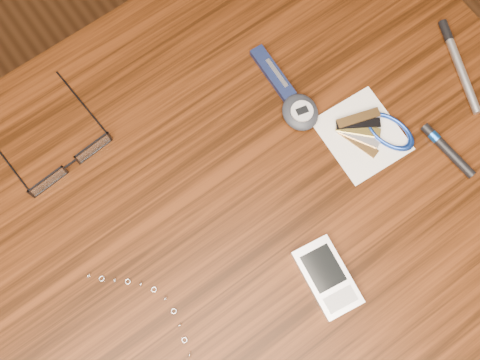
{
  "coord_description": "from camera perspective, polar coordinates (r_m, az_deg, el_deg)",
  "views": [
    {
      "loc": [
        -0.07,
        -0.17,
        1.53
      ],
      "look_at": [
        0.06,
        0.02,
        0.76
      ],
      "focal_mm": 45.0,
      "sensor_mm": 36.0,
      "label": 1
    }
  ],
  "objects": [
    {
      "name": "pda_phone",
      "position": [
        0.79,
        8.27,
        -9.14
      ],
      "size": [
        0.07,
        0.1,
        0.01
      ],
      "color": "silver",
      "rests_on": "desk"
    },
    {
      "name": "pedometer",
      "position": [
        0.84,
        5.74,
        6.43
      ],
      "size": [
        0.06,
        0.07,
        0.02
      ],
      "color": "#20242B",
      "rests_on": "desk"
    },
    {
      "name": "desk",
      "position": [
        0.9,
        -2.5,
        -5.49
      ],
      "size": [
        1.0,
        0.7,
        0.75
      ],
      "color": "#3C1A09",
      "rests_on": "ground"
    },
    {
      "name": "silver_pen",
      "position": [
        0.93,
        19.86,
        10.75
      ],
      "size": [
        0.07,
        0.14,
        0.01
      ],
      "color": "#AEAEB3",
      "rests_on": "desk"
    },
    {
      "name": "black_blue_pen",
      "position": [
        0.87,
        18.97,
        2.82
      ],
      "size": [
        0.02,
        0.09,
        0.01
      ],
      "color": "black",
      "rests_on": "desk"
    },
    {
      "name": "eyeglasses",
      "position": [
        0.84,
        -16.02,
        1.77
      ],
      "size": [
        0.14,
        0.14,
        0.03
      ],
      "color": "black",
      "rests_on": "desk"
    },
    {
      "name": "notepad_keys",
      "position": [
        0.86,
        12.7,
        4.44
      ],
      "size": [
        0.12,
        0.12,
        0.01
      ],
      "color": "silver",
      "rests_on": "desk"
    },
    {
      "name": "ground",
      "position": [
        1.54,
        -1.48,
        -10.21
      ],
      "size": [
        3.8,
        3.8,
        0.0
      ],
      "primitive_type": "plane",
      "color": "#472814",
      "rests_on": "ground"
    },
    {
      "name": "pocket_knife",
      "position": [
        0.87,
        3.14,
        10.07
      ],
      "size": [
        0.03,
        0.09,
        0.01
      ],
      "color": "black",
      "rests_on": "desk"
    }
  ]
}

